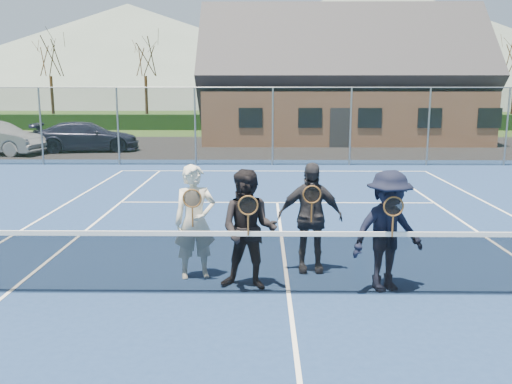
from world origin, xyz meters
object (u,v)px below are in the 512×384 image
clubhouse (340,70)px  player_d (388,231)px  player_b (249,230)px  player_a (195,222)px  car_c (87,137)px  tennis_net (289,260)px  player_c (310,217)px

clubhouse → player_d: 24.13m
player_b → player_d: (2.04, -0.05, -0.00)m
player_d → clubhouse: bearing=83.9°
clubhouse → player_a: clubhouse is taller
car_c → tennis_net: (8.75, -18.17, -0.16)m
car_c → player_c: (9.14, -17.12, 0.22)m
player_a → player_d: 2.94m
car_c → player_b: (8.17, -17.92, 0.22)m
player_a → car_c: bearing=112.7°
car_c → tennis_net: car_c is taller
player_a → player_c: bearing=10.2°
tennis_net → player_b: player_b is taller
car_c → player_d: 20.66m
clubhouse → player_a: bearing=-103.2°
player_b → player_d: same height
clubhouse → player_b: bearing=-100.9°
car_c → clubhouse: 14.40m
clubhouse → player_d: size_ratio=8.67×
car_c → player_a: player_a is taller
tennis_net → car_c: bearing=115.7°
car_c → player_a: size_ratio=2.68×
tennis_net → clubhouse: 24.57m
player_b → player_d: bearing=-1.3°
player_a → player_c: same height
car_c → clubhouse: size_ratio=0.31×
player_c → player_a: bearing=-169.8°
clubhouse → player_b: (-4.59, -23.75, -3.07)m
player_a → player_d: bearing=-10.2°
player_d → player_c: bearing=141.4°
clubhouse → tennis_net: bearing=-99.5°
car_c → player_a: 18.92m
player_d → tennis_net: bearing=-172.1°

